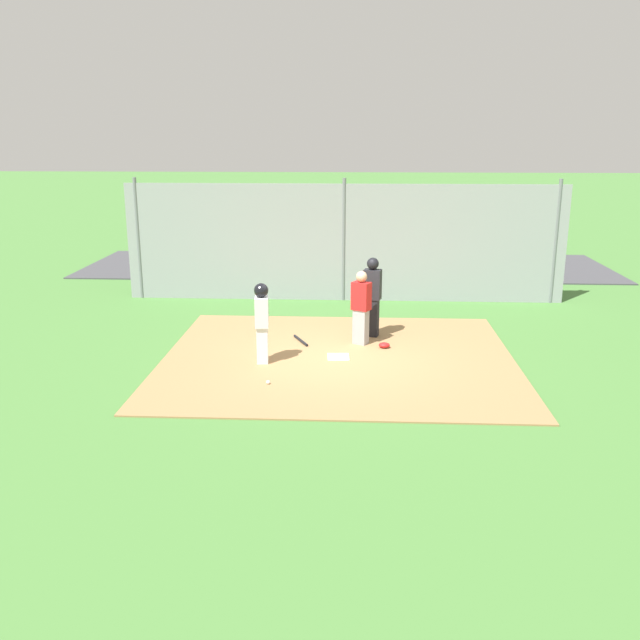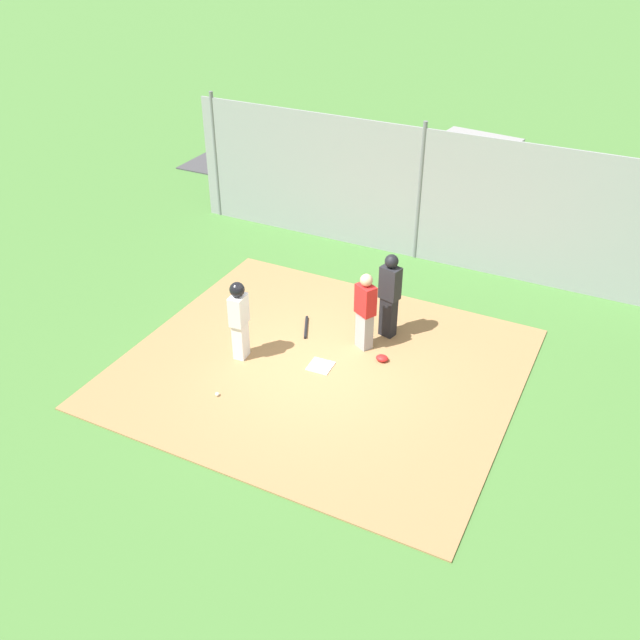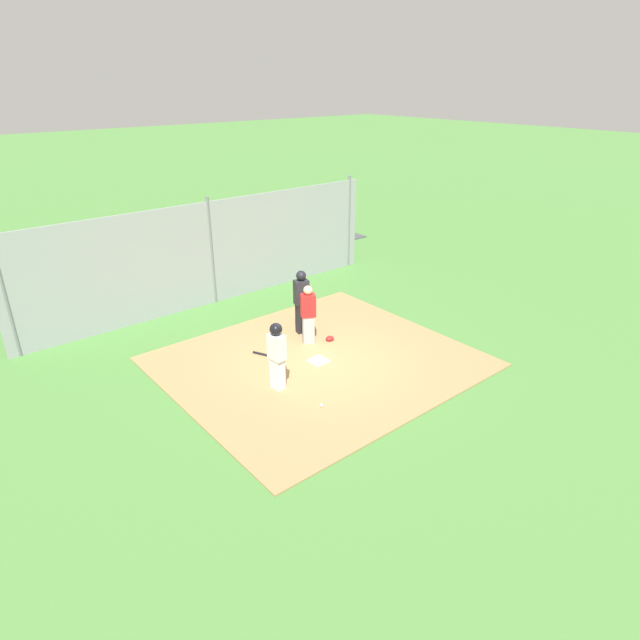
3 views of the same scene
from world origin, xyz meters
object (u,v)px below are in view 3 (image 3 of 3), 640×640
(home_plate, at_px, (318,361))
(parked_car_blue, at_px, (225,238))
(catcher, at_px, (308,314))
(runner, at_px, (277,352))
(umpire, at_px, (301,300))
(baseball, at_px, (322,405))
(baseball_bat, at_px, (266,355))
(parked_car_silver, at_px, (136,246))
(catcher_mask, at_px, (330,338))

(home_plate, relative_size, parked_car_blue, 0.10)
(catcher, height_order, runner, runner)
(umpire, height_order, baseball, umpire)
(baseball, distance_m, parked_car_blue, 11.92)
(baseball, relative_size, parked_car_blue, 0.02)
(home_plate, height_order, runner, runner)
(umpire, relative_size, baseball_bat, 2.30)
(baseball, bearing_deg, baseball_bat, -98.28)
(parked_car_silver, bearing_deg, umpire, 103.12)
(home_plate, xyz_separation_m, parked_car_silver, (0.26, -10.80, 0.57))
(baseball, height_order, parked_car_silver, parked_car_silver)
(baseball, relative_size, parked_car_silver, 0.02)
(home_plate, height_order, umpire, umpire)
(home_plate, height_order, baseball_bat, baseball_bat)
(umpire, relative_size, parked_car_blue, 0.42)
(catcher, distance_m, parked_car_blue, 8.89)
(baseball_bat, xyz_separation_m, catcher_mask, (-1.84, 0.35, 0.03))
(baseball_bat, relative_size, parked_car_blue, 0.18)
(baseball_bat, xyz_separation_m, baseball, (0.39, 2.68, 0.01))
(umpire, xyz_separation_m, baseball, (1.97, 3.22, -0.92))
(catcher, distance_m, parked_car_silver, 9.84)
(runner, distance_m, parked_car_silver, 11.26)
(catcher_mask, height_order, parked_car_silver, parked_car_silver)
(baseball_bat, xyz_separation_m, parked_car_blue, (-3.82, -8.46, 0.55))
(catcher_mask, bearing_deg, baseball, 46.25)
(catcher, bearing_deg, umpire, -173.60)
(parked_car_silver, bearing_deg, parked_car_blue, 165.30)
(catcher, distance_m, baseball, 3.23)
(parked_car_silver, bearing_deg, baseball_bat, 93.54)
(home_plate, height_order, parked_car_silver, parked_car_silver)
(catcher_mask, distance_m, parked_car_blue, 9.05)
(runner, bearing_deg, umpire, 36.06)
(catcher_mask, relative_size, baseball, 3.24)
(umpire, distance_m, catcher_mask, 1.30)
(baseball, bearing_deg, home_plate, -127.58)
(home_plate, relative_size, catcher, 0.27)
(baseball_bat, relative_size, catcher_mask, 3.27)
(home_plate, bearing_deg, umpire, -114.11)
(home_plate, relative_size, parked_car_silver, 0.10)
(baseball_bat, bearing_deg, home_plate, 14.28)
(catcher_mask, xyz_separation_m, parked_car_blue, (-1.99, -8.82, 0.52))
(home_plate, height_order, catcher, catcher)
(catcher, bearing_deg, baseball, -4.61)
(baseball_bat, height_order, parked_car_blue, parked_car_blue)
(baseball_bat, distance_m, parked_car_silver, 9.78)
(runner, height_order, baseball_bat, runner)
(baseball, xyz_separation_m, parked_car_blue, (-4.21, -11.14, 0.55))
(umpire, distance_m, baseball_bat, 1.91)
(baseball, distance_m, parked_car_silver, 12.48)
(parked_car_blue, xyz_separation_m, parked_car_silver, (3.22, -1.29, 0.00))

